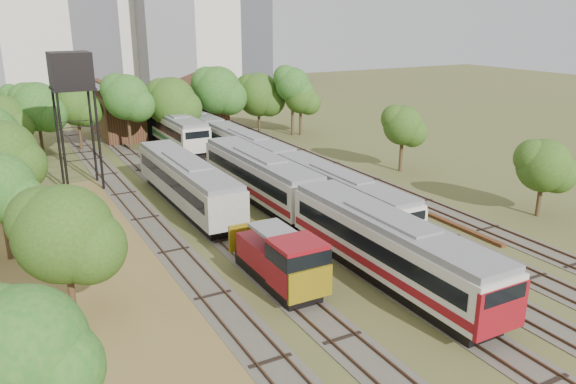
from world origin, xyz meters
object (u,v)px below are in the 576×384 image
railcar_red_set (313,206)px  water_tower (71,74)px  railcar_green_set (248,149)px  shunter_locomotive (283,261)px

railcar_red_set → water_tower: water_tower is taller
railcar_green_set → water_tower: 18.82m
railcar_green_set → shunter_locomotive: 28.35m
water_tower → shunter_locomotive: bearing=-75.8°
railcar_red_set → railcar_green_set: (4.00, 19.91, -0.32)m
railcar_green_set → water_tower: size_ratio=4.24×
railcar_green_set → railcar_red_set: bearing=-101.4°
railcar_red_set → water_tower: 25.24m
railcar_green_set → water_tower: water_tower is taller
railcar_red_set → water_tower: size_ratio=2.81×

